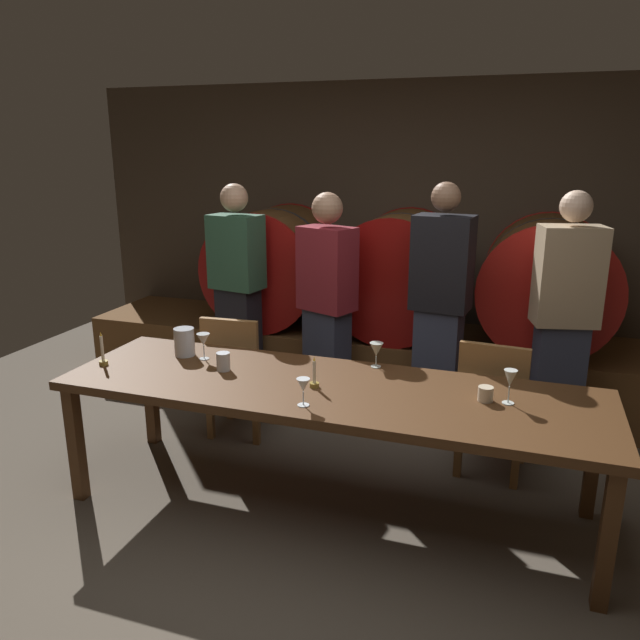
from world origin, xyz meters
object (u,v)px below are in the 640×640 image
chair_right (493,402)px  candle_right (314,379)px  wine_barrel_center (400,274)px  wine_glass_center_right (376,350)px  wine_glass_center_left (303,386)px  guest_far_left (238,295)px  dining_table (328,396)px  wine_glass_far_right (510,379)px  cup_left (223,362)px  wine_glass_far_left (203,340)px  guest_center_left (327,308)px  wine_barrel_left (274,266)px  guest_far_right (563,327)px  pitcher (184,342)px  candle_left (103,356)px  chair_left (237,370)px  wine_barrel_right (548,284)px  guest_center_right (440,312)px  cup_right (486,394)px

chair_right → candle_right: size_ratio=5.08×
wine_barrel_center → wine_glass_center_right: (0.16, -1.41, -0.16)m
wine_glass_center_left → candle_right: bearing=96.4°
guest_far_left → dining_table: bearing=143.5°
wine_glass_center_right → wine_glass_far_right: size_ratio=0.83×
wine_barrel_center → cup_left: wine_barrel_center is taller
wine_glass_far_left → wine_glass_center_left: wine_glass_far_left is taller
wine_glass_center_left → guest_center_left: bearing=103.4°
candle_right → wine_glass_far_left: 0.81m
wine_barrel_left → guest_far_right: 2.37m
candle_right → pitcher: bearing=165.8°
dining_table → wine_glass_far_right: bearing=4.1°
dining_table → wine_glass_center_right: wine_glass_center_right is taller
guest_far_right → wine_glass_far_left: guest_far_right is taller
dining_table → guest_center_left: size_ratio=1.75×
candle_left → wine_glass_center_right: candle_left is taller
wine_barrel_left → chair_left: (0.18, -1.13, -0.51)m
wine_barrel_left → chair_right: bearing=-30.8°
wine_barrel_right → guest_far_right: size_ratio=0.56×
chair_left → wine_glass_center_right: 1.14m
chair_right → wine_barrel_left: bearing=-25.3°
wine_barrel_center → candle_left: 2.35m
guest_center_right → candle_right: guest_center_right is taller
wine_barrel_left → guest_far_left: guest_far_left is taller
guest_far_left → wine_glass_center_left: 1.82m
wine_glass_center_left → wine_glass_far_right: 1.02m
chair_right → cup_right: chair_right is taller
chair_left → wine_glass_far_left: (0.03, -0.48, 0.37)m
candle_right → cup_right: size_ratio=2.27×
candle_left → wine_glass_far_right: candle_left is taller
chair_left → guest_center_left: size_ratio=0.53×
chair_left → candle_left: 0.95m
chair_left → guest_far_right: (2.07, 0.41, 0.39)m
wine_glass_far_right → cup_left: size_ratio=1.69×
chair_left → cup_right: chair_left is taller
wine_barrel_right → candle_right: 2.18m
wine_barrel_center → wine_glass_far_left: 1.83m
wine_glass_far_left → cup_left: size_ratio=1.52×
wine_barrel_right → cup_right: wine_barrel_right is taller
chair_right → candle_right: bearing=43.3°
guest_far_right → wine_glass_center_left: size_ratio=12.13×
wine_glass_center_right → dining_table: bearing=-115.5°
guest_center_right → candle_left: bearing=41.9°
wine_barrel_right → candle_right: bearing=-122.8°
guest_far_left → candle_left: size_ratio=8.46×
wine_barrel_left → guest_far_right: bearing=-17.6°
guest_center_left → wine_barrel_left: bearing=-22.8°
dining_table → chair_left: bearing=143.3°
wine_barrel_right → pitcher: (-2.10, -1.59, -0.18)m
wine_barrel_center → guest_far_right: 1.39m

